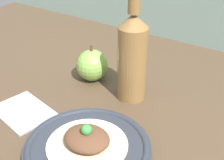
{
  "coord_description": "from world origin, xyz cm",
  "views": [
    {
      "loc": [
        27.25,
        -41.9,
        42.44
      ],
      "look_at": [
        -2.81,
        3.09,
        10.5
      ],
      "focal_mm": 50.0,
      "sensor_mm": 36.0,
      "label": 1
    }
  ],
  "objects_px": {
    "plated_food": "(87,140)",
    "cider_bottle": "(132,54)",
    "apple": "(92,65)",
    "plate": "(87,148)"
  },
  "relations": [
    {
      "from": "plated_food",
      "to": "cider_bottle",
      "type": "bearing_deg",
      "value": 98.57
    },
    {
      "from": "plated_food",
      "to": "cider_bottle",
      "type": "relative_size",
      "value": 0.51
    },
    {
      "from": "plated_food",
      "to": "apple",
      "type": "xyz_separation_m",
      "value": [
        -0.16,
        0.23,
        0.01
      ]
    },
    {
      "from": "plate",
      "to": "apple",
      "type": "distance_m",
      "value": 0.28
    },
    {
      "from": "plate",
      "to": "cider_bottle",
      "type": "distance_m",
      "value": 0.24
    },
    {
      "from": "plated_food",
      "to": "cider_bottle",
      "type": "xyz_separation_m",
      "value": [
        -0.03,
        0.22,
        0.08
      ]
    },
    {
      "from": "apple",
      "to": "plate",
      "type": "bearing_deg",
      "value": -55.07
    },
    {
      "from": "cider_bottle",
      "to": "apple",
      "type": "height_order",
      "value": "cider_bottle"
    },
    {
      "from": "plated_food",
      "to": "apple",
      "type": "distance_m",
      "value": 0.28
    },
    {
      "from": "plate",
      "to": "cider_bottle",
      "type": "relative_size",
      "value": 0.81
    }
  ]
}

